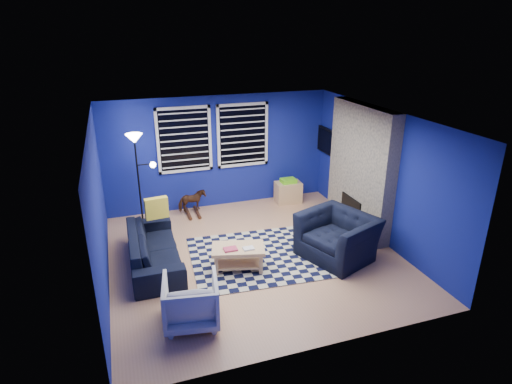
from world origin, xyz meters
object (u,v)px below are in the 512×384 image
tv (329,142)px  sofa (154,248)px  floor_lamp (137,151)px  rocking_horse (192,201)px  cabinet (288,192)px  coffee_table (238,253)px  armchair_bent (191,301)px  armchair_big (337,237)px

tv → sofa: tv is taller
floor_lamp → tv: bearing=0.5°
rocking_horse → cabinet: (2.25, -0.01, -0.06)m
sofa → floor_lamp: size_ratio=1.08×
coffee_table → cabinet: 3.14m
floor_lamp → rocking_horse: bearing=9.7°
floor_lamp → cabinet: bearing=2.9°
cabinet → armchair_bent: bearing=-126.3°
armchair_big → floor_lamp: floor_lamp is taller
armchair_big → rocking_horse: 3.37m
tv → floor_lamp: floor_lamp is taller
armchair_bent → floor_lamp: bearing=-74.4°
armchair_bent → rocking_horse: size_ratio=1.31×
sofa → armchair_big: (3.11, -0.77, 0.09)m
armchair_big → coffee_table: size_ratio=1.25×
tv → armchair_big: bearing=-113.1°
armchair_big → cabinet: (0.15, 2.62, -0.14)m
sofa → coffee_table: bearing=-114.6°
armchair_big → coffee_table: bearing=-116.3°
sofa → rocking_horse: 2.11m
armchair_big → cabinet: 2.63m
tv → armchair_bent: (-3.85, -3.47, -1.05)m
tv → coffee_table: 3.84m
tv → floor_lamp: size_ratio=0.52×
armchair_bent → rocking_horse: armchair_bent is taller
coffee_table → cabinet: bearing=52.0°
tv → armchair_big: 2.89m
sofa → coffee_table: (1.33, -0.62, -0.00)m
tv → coffee_table: (-2.84, -2.34, -1.10)m
tv → rocking_horse: tv is taller
sofa → floor_lamp: bearing=2.1°
armchair_bent → floor_lamp: size_ratio=0.40×
cabinet → tv: bearing=-5.3°
floor_lamp → coffee_table: bearing=-59.2°
cabinet → coffee_table: bearing=-125.1°
armchair_big → cabinet: bearing=155.2°
armchair_bent → cabinet: armchair_bent is taller
armchair_bent → coffee_table: bearing=-122.2°
coffee_table → armchair_bent: bearing=-131.7°
coffee_table → rocking_horse: bearing=97.3°
tv → sofa: 4.64m
rocking_horse → tv: bearing=-101.3°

